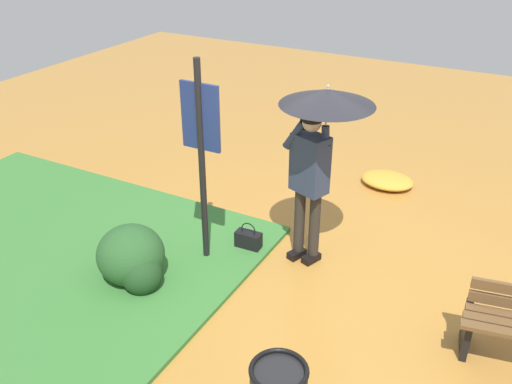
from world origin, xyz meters
TOP-DOWN VIEW (x-y plane):
  - ground_plane at (0.00, 0.00)m, footprint 18.00×18.00m
  - grass_verge at (-3.08, -1.40)m, footprint 4.80×4.00m
  - person_with_umbrella at (-0.21, 0.17)m, footprint 0.96×0.96m
  - info_sign_post at (-1.27, -0.38)m, footprint 0.44×0.07m
  - handbag at (-0.93, -0.02)m, footprint 0.31×0.15m
  - shrub_cluster at (-1.70, -1.12)m, footprint 0.78×0.71m
  - leaf_pile_near_person at (-2.23, -0.50)m, footprint 0.48×0.39m
  - leaf_pile_by_bench at (0.01, 2.36)m, footprint 0.74×0.59m

SIDE VIEW (x-z plane):
  - ground_plane at x=0.00m, z-range 0.00..0.00m
  - grass_verge at x=-3.08m, z-range 0.00..0.05m
  - leaf_pile_near_person at x=-2.23m, z-range 0.00..0.11m
  - leaf_pile_by_bench at x=0.01m, z-range 0.00..0.16m
  - handbag at x=-0.93m, z-range -0.06..0.31m
  - shrub_cluster at x=-1.70m, z-range -0.02..0.62m
  - info_sign_post at x=-1.27m, z-range 0.29..2.59m
  - person_with_umbrella at x=-0.21m, z-range 0.53..2.57m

